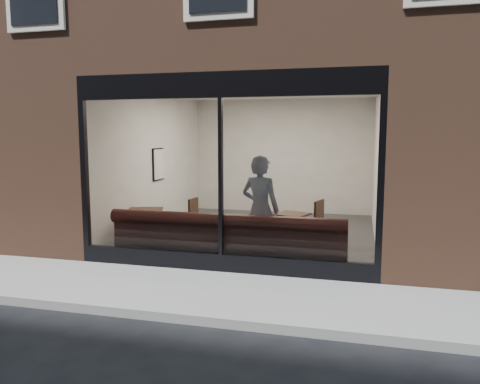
% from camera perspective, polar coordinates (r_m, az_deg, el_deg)
% --- Properties ---
extents(ground, '(120.00, 120.00, 0.00)m').
position_cam_1_polar(ground, '(5.94, -8.21, -15.15)').
color(ground, black).
rests_on(ground, ground).
extents(sidewalk_near, '(40.00, 2.00, 0.01)m').
position_cam_1_polar(sidewalk_near, '(6.81, -4.90, -12.08)').
color(sidewalk_near, gray).
rests_on(sidewalk_near, ground).
extents(kerb_near, '(40.00, 0.10, 0.12)m').
position_cam_1_polar(kerb_near, '(5.87, -8.42, -14.79)').
color(kerb_near, gray).
rests_on(kerb_near, ground).
extents(host_building_pier_left, '(2.50, 12.00, 3.20)m').
position_cam_1_polar(host_building_pier_left, '(14.34, -9.88, 4.49)').
color(host_building_pier_left, brown).
rests_on(host_building_pier_left, ground).
extents(host_building_pier_right, '(2.50, 12.00, 3.20)m').
position_cam_1_polar(host_building_pier_right, '(13.17, 21.47, 3.87)').
color(host_building_pier_right, brown).
rests_on(host_building_pier_right, ground).
extents(host_building_backfill, '(5.00, 6.00, 3.20)m').
position_cam_1_polar(host_building_backfill, '(16.21, 6.85, 4.84)').
color(host_building_backfill, brown).
rests_on(host_building_backfill, ground).
extents(cafe_floor, '(6.00, 6.00, 0.00)m').
position_cam_1_polar(cafe_floor, '(10.52, 2.35, -5.05)').
color(cafe_floor, '#2D2D30').
rests_on(cafe_floor, ground).
extents(cafe_ceiling, '(6.00, 6.00, 0.00)m').
position_cam_1_polar(cafe_ceiling, '(10.33, 2.44, 12.41)').
color(cafe_ceiling, white).
rests_on(cafe_ceiling, host_building_upper).
extents(cafe_wall_back, '(5.00, 0.00, 5.00)m').
position_cam_1_polar(cafe_wall_back, '(13.24, 5.11, 4.35)').
color(cafe_wall_back, silver).
rests_on(cafe_wall_back, ground).
extents(cafe_wall_left, '(0.00, 6.00, 6.00)m').
position_cam_1_polar(cafe_wall_left, '(11.09, -10.31, 3.72)').
color(cafe_wall_left, silver).
rests_on(cafe_wall_left, ground).
extents(cafe_wall_right, '(0.00, 6.00, 6.00)m').
position_cam_1_polar(cafe_wall_right, '(10.08, 16.39, 3.20)').
color(cafe_wall_right, silver).
rests_on(cafe_wall_right, ground).
extents(storefront_kick, '(5.00, 0.10, 0.30)m').
position_cam_1_polar(storefront_kick, '(7.72, -2.30, -8.61)').
color(storefront_kick, black).
rests_on(storefront_kick, ground).
extents(storefront_header, '(5.00, 0.10, 0.40)m').
position_cam_1_polar(storefront_header, '(7.46, -2.42, 12.95)').
color(storefront_header, black).
rests_on(storefront_header, host_building_upper).
extents(storefront_mullion, '(0.06, 0.10, 2.50)m').
position_cam_1_polar(storefront_mullion, '(7.46, -2.36, 1.80)').
color(storefront_mullion, black).
rests_on(storefront_mullion, storefront_kick).
extents(storefront_glass, '(4.80, 0.00, 4.80)m').
position_cam_1_polar(storefront_glass, '(7.43, -2.43, 1.78)').
color(storefront_glass, white).
rests_on(storefront_glass, storefront_kick).
extents(banquette, '(4.00, 0.55, 0.45)m').
position_cam_1_polar(banquette, '(8.07, -1.48, -7.35)').
color(banquette, '#381414').
rests_on(banquette, cafe_floor).
extents(person, '(0.77, 0.60, 1.88)m').
position_cam_1_polar(person, '(8.09, 2.47, -2.13)').
color(person, '#879DB7').
rests_on(person, cafe_floor).
extents(cafe_table_left, '(0.85, 0.85, 0.04)m').
position_cam_1_polar(cafe_table_left, '(9.37, -11.50, -2.23)').
color(cafe_table_left, '#321F13').
rests_on(cafe_table_left, cafe_floor).
extents(cafe_table_right, '(0.71, 0.71, 0.04)m').
position_cam_1_polar(cafe_table_right, '(8.81, 6.36, -2.72)').
color(cafe_table_right, '#321F13').
rests_on(cafe_table_right, cafe_floor).
extents(cafe_chair_left, '(0.43, 0.43, 0.04)m').
position_cam_1_polar(cafe_chair_left, '(9.65, -6.69, -4.88)').
color(cafe_chair_left, '#321F13').
rests_on(cafe_chair_left, cafe_floor).
extents(cafe_chair_right, '(0.56, 0.56, 0.04)m').
position_cam_1_polar(cafe_chair_right, '(9.44, 8.47, -5.19)').
color(cafe_chair_right, '#321F13').
rests_on(cafe_chair_right, cafe_floor).
extents(wall_poster, '(0.02, 0.52, 0.70)m').
position_cam_1_polar(wall_poster, '(11.19, -9.86, 3.36)').
color(wall_poster, white).
rests_on(wall_poster, cafe_wall_left).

